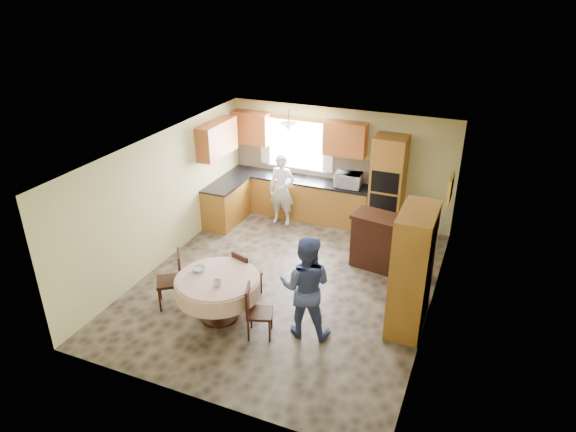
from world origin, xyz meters
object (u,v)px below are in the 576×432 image
(person_sink, at_px, (282,190))
(oven_tower, at_px, (388,186))
(dining_table, at_px, (218,287))
(chair_back, at_px, (245,272))
(person_dining, at_px, (306,287))
(sideboard, at_px, (388,246))
(cupboard, at_px, (412,271))
(chair_left, at_px, (174,276))
(chair_right, at_px, (255,309))

(person_sink, bearing_deg, oven_tower, 6.90)
(dining_table, relative_size, chair_back, 1.55)
(dining_table, distance_m, person_dining, 1.44)
(oven_tower, xyz_separation_m, person_dining, (-0.35, -3.86, -0.22))
(dining_table, bearing_deg, oven_tower, 66.49)
(oven_tower, height_order, person_sink, oven_tower)
(sideboard, bearing_deg, person_sink, 167.77)
(dining_table, bearing_deg, cupboard, 19.30)
(oven_tower, distance_m, dining_table, 4.44)
(chair_left, bearing_deg, cupboard, 69.12)
(oven_tower, xyz_separation_m, person_sink, (-2.20, -0.46, -0.27))
(sideboard, relative_size, chair_left, 1.44)
(chair_back, relative_size, person_dining, 0.52)
(oven_tower, xyz_separation_m, chair_left, (-2.63, -3.98, -0.53))
(oven_tower, distance_m, sideboard, 1.66)
(dining_table, relative_size, person_sink, 0.85)
(dining_table, distance_m, chair_left, 0.88)
(chair_right, bearing_deg, cupboard, -80.05)
(chair_back, distance_m, person_dining, 1.45)
(chair_right, xyz_separation_m, person_sink, (-1.17, 3.75, 0.31))
(person_sink, relative_size, person_dining, 0.94)
(sideboard, bearing_deg, chair_right, -108.26)
(sideboard, xyz_separation_m, chair_back, (-2.06, -1.83, -0.02))
(person_sink, bearing_deg, dining_table, -87.97)
(dining_table, distance_m, person_sink, 3.62)
(sideboard, bearing_deg, dining_table, -120.73)
(oven_tower, relative_size, chair_right, 2.43)
(dining_table, bearing_deg, person_dining, 7.66)
(person_dining, bearing_deg, chair_left, -6.57)
(oven_tower, bearing_deg, chair_back, -116.32)
(chair_right, bearing_deg, person_sink, -1.54)
(cupboard, distance_m, chair_left, 3.85)
(cupboard, xyz_separation_m, person_dining, (-1.42, -0.80, -0.16))
(chair_back, relative_size, chair_right, 0.99)
(chair_back, relative_size, person_sink, 0.55)
(cupboard, height_order, person_sink, cupboard)
(chair_right, bearing_deg, person_dining, -81.50)
(cupboard, distance_m, person_sink, 4.18)
(person_dining, bearing_deg, dining_table, -2.03)
(oven_tower, xyz_separation_m, sideboard, (0.41, -1.51, -0.57))
(cupboard, relative_size, chair_back, 2.30)
(oven_tower, distance_m, chair_left, 4.80)
(chair_back, bearing_deg, person_sink, -61.93)
(chair_left, height_order, person_sink, person_sink)
(cupboard, bearing_deg, chair_left, -165.96)
(cupboard, height_order, chair_right, cupboard)
(oven_tower, bearing_deg, person_dining, -95.19)
(person_sink, bearing_deg, cupboard, -43.37)
(chair_back, bearing_deg, oven_tower, -98.98)
(chair_right, distance_m, person_dining, 0.85)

